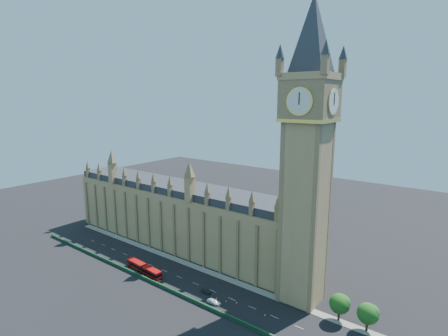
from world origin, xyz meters
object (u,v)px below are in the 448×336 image
Objects in this scene: car_white at (215,302)px; car_grey at (206,291)px; car_silver at (213,302)px; red_bus at (144,268)px.

car_grey is at bearing 66.64° from car_white.
car_silver is 0.92m from car_white.
car_grey is at bearing 11.21° from red_bus.
car_grey is 7.26m from car_white.
red_bus is 4.40× the size of car_white.
red_bus is 28.04m from car_grey.
red_bus is 34.47m from car_white.
car_silver is at bearing -118.12° from car_grey.
car_grey is 6.87m from car_silver.
red_bus reaches higher than car_white.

